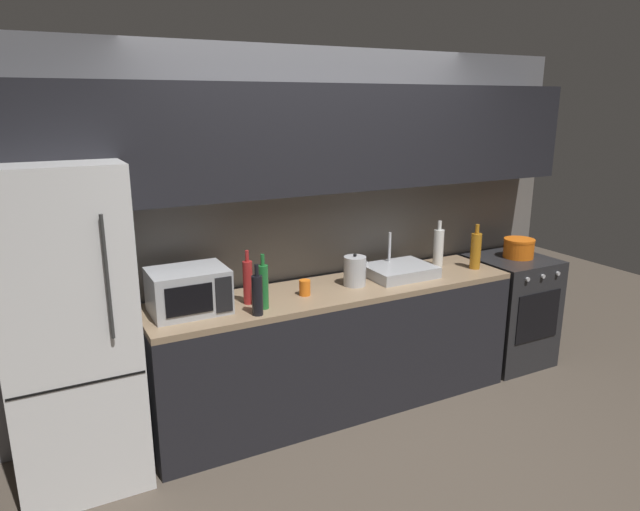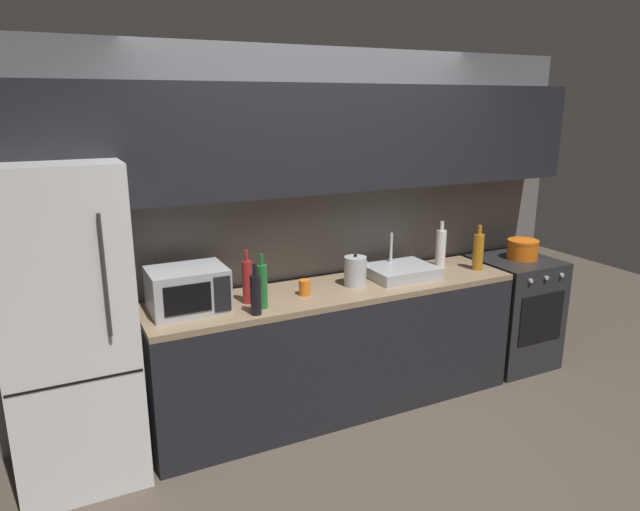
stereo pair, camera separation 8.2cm
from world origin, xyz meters
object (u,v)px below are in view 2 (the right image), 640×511
Objects in this scene: kettle at (355,271)px; wine_bottle_white at (441,248)px; wine_bottle_green at (262,286)px; wine_bottle_red at (247,281)px; refrigerator at (68,327)px; mug_orange at (305,287)px; microwave at (188,290)px; wine_bottle_dark at (256,294)px; cooking_pot at (523,249)px; oven_range at (512,311)px; wine_bottle_amber at (478,251)px.

wine_bottle_white reaches higher than kettle.
wine_bottle_red reaches higher than wine_bottle_green.
refrigerator is 17.70× the size of mug_orange.
wine_bottle_green is (-1.56, -0.25, -0.01)m from wine_bottle_white.
wine_bottle_red is at bearing -4.39° from microwave.
wine_bottle_white is 1.14× the size of wine_bottle_dark.
cooking_pot is (2.72, -0.02, -0.06)m from microwave.
refrigerator is at bearing 178.73° from mug_orange.
wine_bottle_dark is 2.39m from cooking_pot.
mug_orange is (1.44, -0.03, 0.03)m from refrigerator.
microwave reaches higher than cooking_pot.
wine_bottle_white is 1.66m from wine_bottle_dark.
wine_bottle_white is at bearing 7.73° from kettle.
wine_bottle_red is 3.33× the size of mug_orange.
oven_range is 2.41m from wine_bottle_dark.
oven_range is 1.96× the size of microwave.
wine_bottle_dark is at bearing -130.33° from wine_bottle_green.
wine_bottle_white reaches higher than wine_bottle_green.
kettle reaches higher than mug_orange.
refrigerator is at bearing -180.00° from cooking_pot.
wine_bottle_amber is at bearing -2.11° from wine_bottle_red.
microwave is 1.33× the size of wine_bottle_green.
wine_bottle_amber is at bearing -2.50° from microwave.
mug_orange is (-1.92, -0.03, 0.50)m from oven_range.
wine_bottle_red is at bearing 112.86° from wine_bottle_green.
mug_orange is at bearing -173.37° from wine_bottle_white.
kettle is at bearing 179.99° from oven_range.
wine_bottle_amber reaches higher than wine_bottle_dark.
mug_orange is at bearing 25.04° from wine_bottle_dark.
wine_bottle_white is at bearing 4.27° from wine_bottle_red.
refrigerator is 4.01× the size of microwave.
wine_bottle_green is 0.14m from wine_bottle_red.
cooking_pot is (0.05, 0.00, 0.53)m from oven_range.
refrigerator is at bearing -177.63° from wine_bottle_white.
refrigerator is 5.87× the size of wine_bottle_dark.
refrigerator is 3.40m from cooking_pot.
wine_bottle_dark is 1.28× the size of cooking_pot.
wine_bottle_dark is at bearing -154.96° from mug_orange.
wine_bottle_white is (1.98, 0.09, 0.01)m from microwave.
microwave reaches higher than mug_orange.
kettle is 0.66× the size of wine_bottle_green.
microwave is at bearing 179.58° from oven_range.
wine_bottle_dark is (-2.33, -0.22, 0.58)m from oven_range.
wine_bottle_amber is 1.43m from mug_orange.
wine_bottle_amber is at bearing -171.22° from oven_range.
microwave is 2.01× the size of kettle.
cooking_pot reaches higher than oven_range.
wine_bottle_red is at bearing 176.77° from mug_orange.
wine_bottle_red reaches higher than cooking_pot.
wine_bottle_dark reaches higher than kettle.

